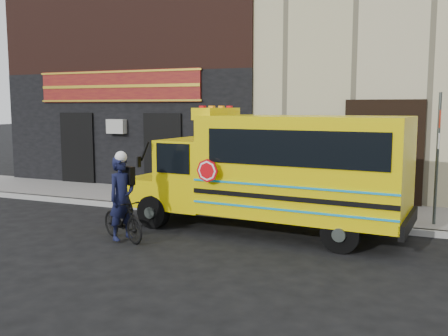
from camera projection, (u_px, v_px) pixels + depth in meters
ground at (169, 240)px, 11.07m from camera, size 120.00×120.00×0.00m
curb at (216, 214)px, 13.45m from camera, size 40.00×0.20×0.15m
sidewalk at (236, 204)px, 14.82m from camera, size 40.00×3.00×0.15m
building at (294, 26)px, 19.91m from camera, size 20.00×10.70×12.00m
school_bus at (277, 169)px, 11.60m from camera, size 7.04×2.67×2.92m
sign_pole at (437, 156)px, 11.75m from camera, size 0.07×0.29×3.28m
bicycle at (122, 219)px, 11.03m from camera, size 1.61×1.06×0.95m
cyclist at (122, 200)px, 10.90m from camera, size 0.62×0.77×1.84m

